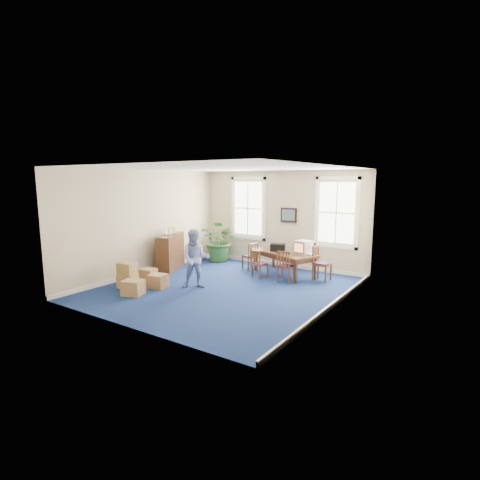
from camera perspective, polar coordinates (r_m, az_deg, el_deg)
The scene contains 25 objects.
floor at distance 10.20m, azimuth -2.35°, elevation -7.35°, with size 6.50×6.50×0.00m, color navy.
ceiling at distance 9.79m, azimuth -2.48°, elevation 10.92°, with size 6.50×6.50×0.00m, color white.
wall_back at distance 12.62m, azimuth 6.30°, elevation 3.21°, with size 6.50×6.50×0.00m, color #BCAA8C.
wall_front at distance 7.52m, azimuth -17.12°, elevation -1.21°, with size 6.50×6.50×0.00m, color #BCAA8C.
wall_left at distance 11.87m, azimuth -14.23°, elevation 2.61°, with size 6.50×6.50×0.00m, color #BCAA8C.
wall_right at distance 8.48m, azimuth 14.23°, elevation 0.06°, with size 6.50×6.50×0.00m, color #BCAA8C.
baseboard_back at distance 12.85m, azimuth 6.12°, elevation -3.65°, with size 6.00×0.04×0.12m, color white.
baseboard_left at distance 12.11m, azimuth -13.85°, elevation -4.66°, with size 0.04×6.50×0.12m, color white.
baseboard_right at distance 8.86m, azimuth 13.65°, elevation -9.81°, with size 0.04×6.50×0.12m, color white.
window_left at distance 13.22m, azimuth 1.25°, elevation 4.84°, with size 1.40×0.12×2.20m, color white, non-canonical shape.
window_right at distance 11.83m, azimuth 14.50°, elevation 4.04°, with size 1.40×0.12×2.20m, color white, non-canonical shape.
wall_picture at distance 12.43m, azimuth 7.43°, elevation 3.79°, with size 0.58×0.06×0.48m, color black, non-canonical shape.
conference_table at distance 11.62m, azimuth 6.68°, elevation -3.53°, with size 2.10×0.95×0.71m, color #482A18, non-canonical shape.
crt_tv at distance 11.30m, azimuth 9.65°, elevation -1.10°, with size 0.43×0.47×0.39m, color #B7B7BC, non-canonical shape.
game_console at distance 11.17m, azimuth 10.86°, elevation -2.16°, with size 0.14×0.17×0.04m, color white.
equipment_bag at distance 11.68m, azimuth 5.79°, elevation -1.09°, with size 0.46×0.30×0.23m, color black.
chair_near_left at distance 11.20m, azimuth 3.07°, elevation -3.61°, with size 0.38×0.38×0.85m, color brown, non-canonical shape.
chair_near_right at distance 10.79m, azimuth 7.00°, elevation -3.96°, with size 0.41×0.41×0.92m, color brown, non-canonical shape.
chair_end_left at distance 12.20m, azimuth 1.50°, elevation -2.45°, with size 0.40×0.40×0.88m, color brown, non-canonical shape.
chair_end_right at distance 11.10m, azimuth 12.41°, elevation -3.49°, with size 0.46×0.46×1.01m, color brown, non-canonical shape.
man at distance 10.12m, azimuth -6.78°, elevation -2.87°, with size 0.78×0.60×1.60m, color #7E8EC6.
credenza at distance 12.35m, azimuth -10.53°, elevation -1.69°, with size 0.44×1.54×1.21m, color #482A18.
brochure_rack at distance 12.22m, azimuth -10.55°, elevation 1.68°, with size 0.10×0.58×0.26m, color #99999E, non-canonical shape.
potted_plant at distance 13.36m, azimuth -3.05°, elevation -0.10°, with size 1.35×1.17×1.50m, color #275322.
cardboard_boxes at distance 10.53m, azimuth -15.76°, elevation -5.11°, with size 1.27×1.27×0.73m, color #A57A46, non-canonical shape.
Camera 1 is at (5.75, -7.91, 2.90)m, focal length 28.00 mm.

